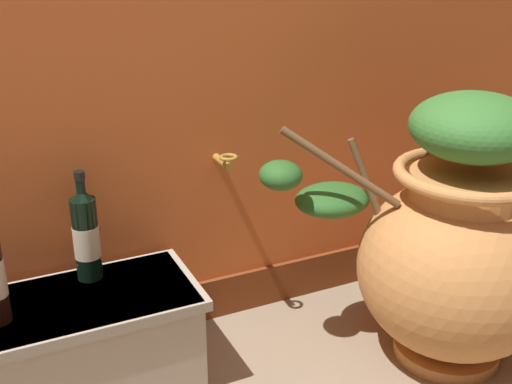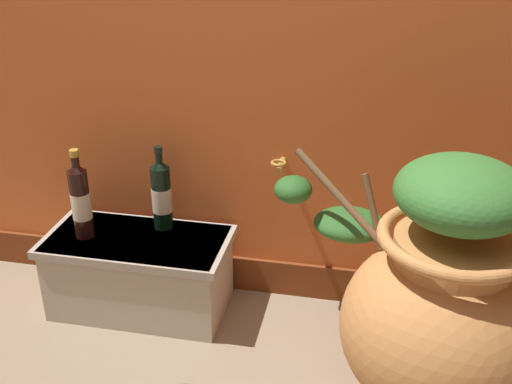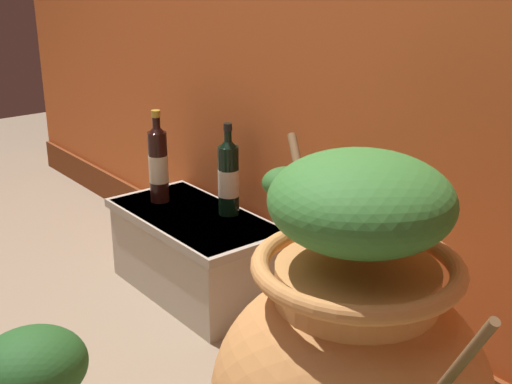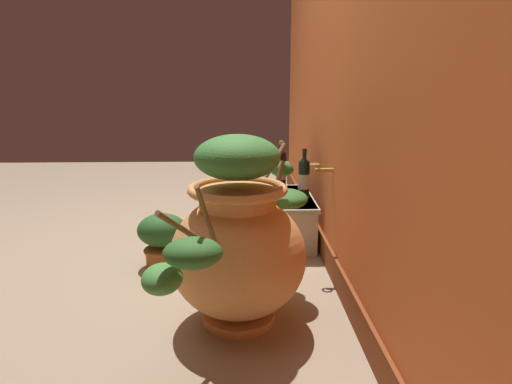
{
  "view_description": "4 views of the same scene",
  "coord_description": "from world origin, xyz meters",
  "views": [
    {
      "loc": [
        -0.62,
        -0.66,
        1.22
      ],
      "look_at": [
        0.06,
        0.76,
        0.58
      ],
      "focal_mm": 45.05,
      "sensor_mm": 36.0,
      "label": 1
    },
    {
      "loc": [
        0.39,
        -0.91,
        1.43
      ],
      "look_at": [
        0.03,
        0.85,
        0.56
      ],
      "focal_mm": 43.16,
      "sensor_mm": 36.0,
      "label": 2
    },
    {
      "loc": [
        1.44,
        -0.3,
        1.18
      ],
      "look_at": [
        0.01,
        0.83,
        0.52
      ],
      "focal_mm": 47.83,
      "sensor_mm": 36.0,
      "label": 3
    },
    {
      "loc": [
        2.45,
        0.61,
        1.03
      ],
      "look_at": [
        0.2,
        0.68,
        0.48
      ],
      "focal_mm": 31.83,
      "sensor_mm": 36.0,
      "label": 4
    }
  ],
  "objects": [
    {
      "name": "stone_ledge",
      "position": [
        -0.42,
        0.9,
        0.16
      ],
      "size": [
        0.68,
        0.34,
        0.3
      ],
      "color": "beige",
      "rests_on": "ground_plane"
    },
    {
      "name": "back_wall",
      "position": [
        0.0,
        1.2,
        1.29
      ],
      "size": [
        4.4,
        0.33,
        2.6
      ],
      "color": "#D6662D",
      "rests_on": "ground_plane"
    },
    {
      "name": "ground_plane",
      "position": [
        0.0,
        0.0,
        0.0
      ],
      "size": [
        7.0,
        7.0,
        0.0
      ],
      "primitive_type": "plane",
      "color": "gray"
    },
    {
      "name": "potted_shrub",
      "position": [
        -0.02,
        0.15,
        0.17
      ],
      "size": [
        0.26,
        0.28,
        0.3
      ],
      "color": "#C17033",
      "rests_on": "ground_plane"
    },
    {
      "name": "terracotta_urn",
      "position": [
        0.63,
        0.59,
        0.37
      ],
      "size": [
        1.03,
        0.66,
        0.83
      ],
      "color": "#D68E4C",
      "rests_on": "ground_plane"
    },
    {
      "name": "wine_bottle_middle",
      "position": [
        -0.61,
        0.88,
        0.45
      ],
      "size": [
        0.07,
        0.07,
        0.34
      ],
      "color": "black",
      "rests_on": "stone_ledge"
    },
    {
      "name": "wine_bottle_left",
      "position": [
        -0.35,
        1.0,
        0.44
      ],
      "size": [
        0.07,
        0.07,
        0.32
      ],
      "color": "black",
      "rests_on": "stone_ledge"
    }
  ]
}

